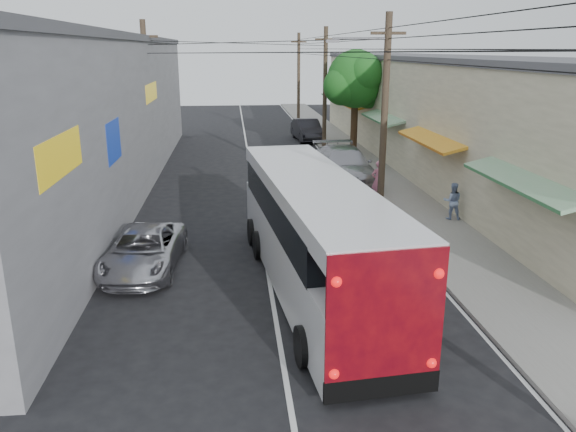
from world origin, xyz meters
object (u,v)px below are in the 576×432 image
(pedestrian_far, at_px, (453,201))
(coach_bus, at_px, (313,233))
(pedestrian_near, at_px, (378,181))
(parked_suv, at_px, (344,166))
(parked_car_far, at_px, (307,130))
(parked_car_mid, at_px, (331,159))
(jeepney, at_px, (144,250))

(pedestrian_far, bearing_deg, coach_bus, 54.59)
(pedestrian_near, xyz_separation_m, pedestrian_far, (2.20, -3.13, -0.16))
(parked_suv, distance_m, parked_car_far, 14.20)
(parked_car_mid, distance_m, pedestrian_near, 7.02)
(parked_suv, xyz_separation_m, pedestrian_far, (3.00, -6.89, -0.06))
(coach_bus, relative_size, pedestrian_far, 7.74)
(parked_car_far, relative_size, pedestrian_far, 3.24)
(coach_bus, height_order, pedestrian_far, coach_bus)
(coach_bus, relative_size, parked_car_mid, 2.80)
(jeepney, distance_m, parked_suv, 13.71)
(coach_bus, relative_size, parked_car_far, 2.39)
(parked_car_far, xyz_separation_m, pedestrian_far, (3.00, -21.09, 0.07))
(coach_bus, distance_m, pedestrian_far, 8.71)
(parked_suv, relative_size, pedestrian_near, 3.53)
(jeepney, height_order, parked_car_mid, parked_car_mid)
(coach_bus, xyz_separation_m, parked_suv, (3.41, 12.74, -0.76))
(jeepney, height_order, pedestrian_near, pedestrian_near)
(coach_bus, relative_size, pedestrian_near, 6.36)
(parked_suv, height_order, pedestrian_far, parked_suv)
(coach_bus, distance_m, parked_suv, 13.21)
(jeepney, distance_m, parked_car_mid, 16.28)
(jeepney, xyz_separation_m, parked_car_mid, (8.28, 14.02, 0.05))
(parked_suv, bearing_deg, pedestrian_far, -68.06)
(coach_bus, bearing_deg, jeepney, 153.42)
(parked_car_mid, bearing_deg, coach_bus, -95.81)
(jeepney, height_order, parked_suv, parked_suv)
(pedestrian_near, height_order, pedestrian_far, pedestrian_near)
(parked_car_mid, relative_size, parked_car_far, 0.85)
(parked_car_far, bearing_deg, parked_car_mid, -95.70)
(coach_bus, relative_size, parked_suv, 1.80)
(coach_bus, distance_m, parked_car_mid, 16.29)
(coach_bus, xyz_separation_m, pedestrian_near, (4.21, 8.97, -0.66))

